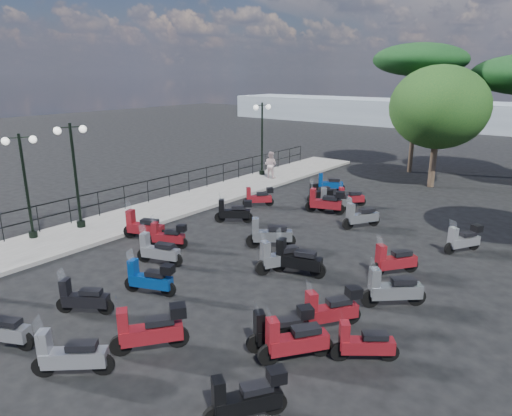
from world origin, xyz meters
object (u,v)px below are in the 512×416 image
Objects in this scene: scooter_3 at (143,227)px; scooter_23 at (463,240)px; scooter_9 at (234,212)px; scooter_28 at (394,261)px; scooter_10 at (326,202)px; scooter_14 at (297,260)px; scooter_5 at (320,193)px; scooter_13 at (150,330)px; broadleaf_tree at (439,107)px; lamp_post_0 at (25,180)px; scooter_17 at (350,198)px; scooter_4 at (259,197)px; scooter_19 at (364,344)px; scooter_18 at (247,398)px; scooter_22 at (361,217)px; scooter_11 at (329,184)px; lamp_post_2 at (262,134)px; scooter_26 at (331,309)px; pedestrian_far at (271,165)px; scooter_21 at (280,258)px; scooter_7 at (83,299)px; scooter_15 at (270,235)px; scooter_25 at (281,330)px; scooter_20 at (294,341)px; scooter_27 at (392,290)px; scooter_8 at (150,279)px; pine_2 at (420,60)px; scooter_0 at (0,329)px; scooter_12 at (70,356)px; scooter_1 at (158,251)px; scooter_2 at (168,236)px.

scooter_23 is (10.11, 6.27, -0.03)m from scooter_3.
scooter_9 is 7.52m from scooter_28.
scooter_14 reaches higher than scooter_10.
scooter_13 is (3.48, -13.63, 0.12)m from scooter_5.
scooter_10 is 9.36m from broadleaf_tree.
scooter_5 is 7.99m from scooter_23.
lamp_post_0 reaches higher than scooter_28.
scooter_14 reaches higher than scooter_17.
scooter_19 is (9.41, -8.34, -0.03)m from scooter_4.
scooter_10 is 0.26× the size of broadleaf_tree.
scooter_22 is at bearing -40.26° from scooter_18.
scooter_11 is (-1.81, 3.58, -0.09)m from scooter_10.
lamp_post_2 is 2.91× the size of scooter_26.
scooter_19 is (12.29, -13.23, -0.52)m from pedestrian_far.
pedestrian_far reaches higher than scooter_21.
scooter_14 is at bearing 41.10° from lamp_post_0.
scooter_5 is 13.65m from scooter_7.
scooter_17 reaches higher than scooter_4.
scooter_7 is 0.91× the size of scooter_26.
scooter_15 is at bearing -82.38° from scooter_3.
lamp_post_2 is 6.75m from scooter_5.
scooter_4 is 0.79× the size of scooter_13.
scooter_15 is 1.05× the size of scooter_18.
scooter_25 is at bearing -169.19° from scooter_9.
broadleaf_tree is at bearing -60.99° from scooter_21.
scooter_27 is at bearing -65.04° from scooter_20.
scooter_10 is 9.90m from scooter_26.
scooter_22 reaches higher than scooter_8.
lamp_post_0 is at bearing 83.63° from scooter_15.
scooter_22 is at bearing -95.94° from scooter_9.
pine_2 is (-6.08, 17.99, 6.47)m from scooter_27.
scooter_27 is (3.75, 0.05, 0.01)m from scooter_21.
scooter_28 is (12.05, -8.86, -2.18)m from lamp_post_2.
scooter_23 is at bearing -151.56° from scooter_22.
scooter_0 is 0.96× the size of scooter_21.
scooter_12 is 0.17× the size of pine_2.
scooter_17 is (4.18, 9.11, -0.08)m from scooter_3.
pedestrian_far reaches higher than scooter_13.
scooter_12 is at bearing -91.39° from broadleaf_tree.
scooter_1 is 5.10m from scooter_13.
scooter_2 is 0.97× the size of scooter_11.
scooter_8 is 1.07× the size of scooter_27.
scooter_10 is 1.11× the size of scooter_22.
scooter_11 reaches higher than scooter_19.
scooter_28 reaches higher than scooter_23.
scooter_22 reaches higher than scooter_5.
lamp_post_0 is 0.50× the size of pine_2.
lamp_post_0 is 14.45m from lamp_post_2.
scooter_14 is at bearing 45.54° from scooter_27.
lamp_post_2 reaches higher than scooter_23.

